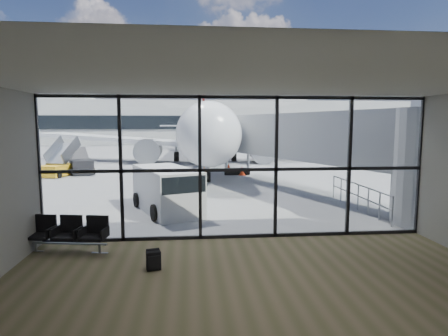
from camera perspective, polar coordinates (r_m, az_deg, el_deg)
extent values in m
plane|color=slate|center=(51.68, -3.63, 2.61)|extent=(220.00, 220.00, 0.00)
cube|color=brown|center=(8.49, 5.84, -18.50)|extent=(12.00, 8.00, 0.01)
cube|color=silver|center=(7.74, 6.24, 13.23)|extent=(12.00, 8.00, 0.02)
cube|color=#AFB0AB|center=(4.08, 17.43, -13.05)|extent=(12.00, 0.02, 4.50)
cube|color=white|center=(11.71, 2.19, -0.02)|extent=(12.00, 0.04, 4.50)
cube|color=black|center=(12.16, 2.14, -10.32)|extent=(12.00, 0.12, 0.10)
cube|color=black|center=(11.72, 2.19, -0.26)|extent=(12.00, 0.12, 0.10)
cube|color=black|center=(11.67, 2.24, 10.73)|extent=(12.00, 0.12, 0.10)
cube|color=black|center=(12.45, -26.36, -0.31)|extent=(0.10, 0.12, 4.50)
cube|color=black|center=(11.80, -15.42, -0.21)|extent=(0.10, 0.12, 4.50)
cube|color=black|center=(11.62, -3.69, -0.08)|extent=(0.10, 0.12, 4.50)
cube|color=black|center=(11.93, 7.91, 0.04)|extent=(0.10, 0.12, 4.50)
cube|color=black|center=(12.70, 18.52, 0.16)|extent=(0.10, 0.12, 4.50)
cube|color=black|center=(13.84, 27.65, 0.25)|extent=(0.10, 0.12, 4.50)
cylinder|color=#9EA0A3|center=(15.35, 29.35, 0.15)|extent=(2.80, 2.80, 4.20)
cube|color=#9EA0A3|center=(20.47, 11.98, 4.79)|extent=(7.45, 14.81, 2.40)
cube|color=#9EA0A3|center=(26.76, 2.03, 5.32)|extent=(2.60, 2.20, 2.60)
cylinder|color=gray|center=(26.80, 0.32, 0.83)|extent=(0.20, 0.20, 1.80)
cylinder|color=gray|center=(27.01, 3.70, 0.86)|extent=(0.20, 0.20, 1.80)
cylinder|color=black|center=(26.97, 2.01, -0.53)|extent=(1.80, 0.56, 0.56)
cylinder|color=gray|center=(14.57, 24.24, -6.07)|extent=(0.06, 0.06, 1.10)
cylinder|color=gray|center=(15.34, 22.59, -5.38)|extent=(0.06, 0.06, 1.10)
cylinder|color=gray|center=(16.12, 21.09, -4.75)|extent=(0.06, 0.06, 1.10)
cylinder|color=gray|center=(16.92, 19.74, -4.17)|extent=(0.06, 0.06, 1.10)
cylinder|color=gray|center=(17.72, 18.51, -3.65)|extent=(0.06, 0.06, 1.10)
cylinder|color=gray|center=(18.53, 17.39, -3.17)|extent=(0.06, 0.06, 1.10)
cylinder|color=gray|center=(19.36, 16.36, -2.73)|extent=(0.06, 0.06, 1.10)
cylinder|color=gray|center=(16.83, 19.81, -2.40)|extent=(0.06, 5.40, 0.06)
cylinder|color=gray|center=(16.91, 19.75, -4.01)|extent=(0.06, 5.40, 0.06)
cube|color=#A7A8A3|center=(73.55, -4.17, 6.91)|extent=(80.00, 12.00, 8.00)
cube|color=black|center=(67.45, -4.07, 6.94)|extent=(80.00, 0.20, 2.40)
cube|color=#A7A8A3|center=(77.42, -23.38, 10.45)|extent=(10.00, 8.00, 3.00)
cube|color=#A7A8A3|center=(76.27, 9.68, 10.58)|extent=(6.00, 6.00, 2.00)
cylinder|color=#382619|center=(91.58, -29.58, 4.46)|extent=(0.50, 0.50, 3.06)
sphere|color=black|center=(91.57, -29.72, 6.80)|extent=(5.61, 5.61, 5.61)
cylinder|color=#382619|center=(89.29, -26.07, 4.73)|extent=(0.50, 0.50, 3.42)
sphere|color=black|center=(89.30, -26.20, 7.41)|extent=(6.27, 6.27, 6.27)
cylinder|color=#382619|center=(87.36, -22.36, 4.64)|extent=(0.50, 0.50, 2.70)
sphere|color=black|center=(87.34, -22.46, 6.81)|extent=(4.95, 4.95, 4.95)
cylinder|color=#382619|center=(85.80, -18.52, 4.89)|extent=(0.50, 0.50, 3.06)
sphere|color=black|center=(85.79, -18.61, 7.39)|extent=(5.61, 5.61, 5.61)
cylinder|color=#382619|center=(84.64, -14.55, 5.13)|extent=(0.50, 0.50, 3.42)
sphere|color=black|center=(84.65, -14.63, 7.95)|extent=(6.27, 6.27, 6.27)
cube|color=gray|center=(11.67, -22.77, -10.56)|extent=(2.27, 0.47, 0.04)
cube|color=black|center=(11.98, -26.18, -9.29)|extent=(0.74, 0.71, 0.08)
cube|color=black|center=(12.16, -25.54, -7.71)|extent=(0.65, 0.18, 0.57)
cube|color=black|center=(11.61, -22.81, -9.62)|extent=(0.74, 0.71, 0.08)
cube|color=black|center=(11.79, -22.22, -7.99)|extent=(0.65, 0.18, 0.57)
cube|color=black|center=(11.28, -19.23, -9.94)|extent=(0.74, 0.71, 0.08)
cube|color=black|center=(11.47, -18.69, -8.25)|extent=(0.65, 0.18, 0.57)
cylinder|color=gray|center=(12.15, -26.74, -10.71)|extent=(0.06, 0.06, 0.26)
cylinder|color=gray|center=(11.32, -18.42, -11.60)|extent=(0.06, 0.06, 0.26)
cube|color=black|center=(9.74, -10.69, -13.71)|extent=(0.39, 0.29, 0.48)
cube|color=black|center=(9.62, -10.57, -13.97)|extent=(0.29, 0.13, 0.32)
cylinder|color=black|center=(9.76, -10.81, -12.19)|extent=(0.34, 0.16, 0.09)
cylinder|color=silver|center=(36.65, -2.87, 5.75)|extent=(4.67, 30.66, 3.77)
sphere|color=silver|center=(21.37, -2.31, 5.15)|extent=(3.77, 3.77, 3.77)
cone|color=silver|center=(54.47, -3.13, 6.35)|extent=(3.95, 6.22, 3.77)
cube|color=black|center=(21.98, -2.36, 6.51)|extent=(2.28, 1.29, 0.51)
cube|color=silver|center=(38.56, -15.90, 4.27)|extent=(15.55, 8.41, 1.21)
cylinder|color=black|center=(36.03, -11.30, 2.62)|extent=(2.24, 3.53, 2.14)
cube|color=silver|center=(54.03, -6.61, 6.43)|extent=(5.88, 3.11, 0.18)
cube|color=silver|center=(38.78, 10.05, 4.43)|extent=(15.64, 7.61, 1.21)
cylinder|color=black|center=(36.17, 5.60, 2.73)|extent=(2.24, 3.53, 2.14)
cube|color=silver|center=(54.09, 0.35, 6.47)|extent=(5.84, 2.81, 0.18)
cube|color=#580D0C|center=(54.56, -3.16, 9.89)|extent=(0.42, 3.88, 6.11)
cylinder|color=gray|center=(23.58, -2.40, -0.43)|extent=(0.20, 0.20, 1.43)
cylinder|color=black|center=(23.63, -2.40, -1.29)|extent=(0.28, 0.72, 0.71)
cylinder|color=black|center=(37.36, -7.24, 1.74)|extent=(0.49, 0.99, 0.98)
cylinder|color=black|center=(37.43, 1.51, 1.80)|extent=(0.49, 0.99, 0.98)
cube|color=silver|center=(15.81, -8.75, -3.28)|extent=(3.22, 4.54, 1.81)
cube|color=black|center=(14.29, -6.86, -2.28)|extent=(2.00, 1.64, 0.63)
cylinder|color=black|center=(14.39, -10.46, -6.69)|extent=(0.44, 0.67, 0.63)
cylinder|color=black|center=(14.99, -3.76, -6.06)|extent=(0.44, 0.67, 0.63)
cylinder|color=black|center=(16.96, -13.08, -4.73)|extent=(0.44, 0.67, 0.63)
cylinder|color=black|center=(17.47, -7.28, -4.28)|extent=(0.44, 0.67, 0.63)
cube|color=black|center=(29.63, -20.92, 0.28)|extent=(2.43, 3.35, 1.01)
cube|color=black|center=(30.77, -21.21, 1.91)|extent=(2.05, 2.80, 1.04)
cylinder|color=black|center=(28.60, -22.10, -0.60)|extent=(0.37, 0.55, 0.51)
cylinder|color=black|center=(28.74, -19.28, -0.45)|extent=(0.37, 0.55, 0.51)
cylinder|color=black|center=(30.61, -22.41, -0.17)|extent=(0.37, 0.55, 0.51)
cylinder|color=black|center=(30.74, -19.77, -0.03)|extent=(0.37, 0.55, 0.51)
cube|color=gold|center=(28.86, -24.07, -0.27)|extent=(2.19, 3.00, 0.77)
cube|color=gray|center=(29.39, -23.33, 2.05)|extent=(1.87, 2.46, 1.42)
cylinder|color=black|center=(28.55, -26.40, -0.90)|extent=(0.30, 0.46, 0.42)
cylinder|color=black|center=(27.66, -23.84, -0.99)|extent=(0.30, 0.46, 0.42)
cylinder|color=black|center=(30.10, -24.24, -0.44)|extent=(0.30, 0.46, 0.42)
cylinder|color=black|center=(29.26, -21.75, -0.51)|extent=(0.30, 0.46, 0.42)
cube|color=red|center=(26.86, 2.75, -1.06)|extent=(0.48, 0.48, 0.03)
cone|color=red|center=(26.82, 2.76, -0.38)|extent=(0.45, 0.45, 0.68)
cube|color=orange|center=(27.21, -3.04, -0.97)|extent=(0.45, 0.45, 0.03)
cone|color=orange|center=(27.17, -3.04, -0.34)|extent=(0.42, 0.42, 0.64)
cube|color=#F9340D|center=(28.65, 0.72, -0.57)|extent=(0.48, 0.48, 0.03)
cone|color=#F9340D|center=(28.61, 0.73, 0.07)|extent=(0.46, 0.46, 0.68)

